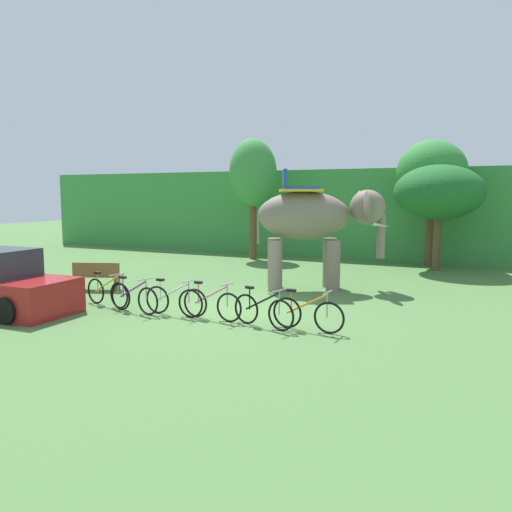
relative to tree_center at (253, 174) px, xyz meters
The scene contains 13 objects.
ground_plane 11.29m from the tree_center, 66.47° to the right, with size 80.00×80.00×0.00m, color #4C753D.
foliage_hedge 6.61m from the tree_center, 48.24° to the left, with size 36.00×6.00×4.17m, color #3D8E42.
tree_center is the anchor object (origin of this frame).
tree_right 7.81m from the tree_center, ahead, with size 2.85×2.85×5.24m.
tree_far_left 8.23m from the tree_center, ahead, with size 3.45×3.45×4.16m.
elephant 8.15m from the tree_center, 50.62° to the right, with size 4.16×3.00×3.78m.
bike_yellow 11.49m from the tree_center, 85.79° to the right, with size 1.69×0.54×0.92m.
bike_purple 11.91m from the tree_center, 80.18° to the right, with size 1.70×0.52×0.92m.
bike_white 12.00m from the tree_center, 74.58° to the right, with size 1.71×0.52×0.92m.
bike_pink 12.27m from the tree_center, 69.51° to the right, with size 1.71×0.52×0.92m.
bike_black 12.94m from the tree_center, 63.60° to the right, with size 1.67×0.60×0.92m.
bike_orange 13.28m from the tree_center, 59.24° to the right, with size 1.71×0.52×0.92m.
wooden_bench 9.90m from the tree_center, 96.53° to the right, with size 1.55×0.92×0.89m.
Camera 1 is at (5.94, -11.74, 3.00)m, focal length 35.71 mm.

